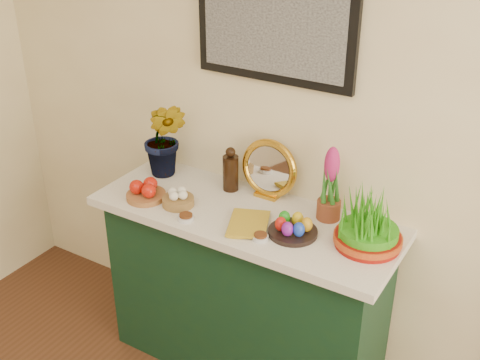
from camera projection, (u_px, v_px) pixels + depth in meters
The scene contains 13 objects.
sideboard at pixel (245, 295), 2.89m from camera, with size 1.30×0.45×0.85m, color black.
tablecloth at pixel (246, 215), 2.69m from camera, with size 1.40×0.55×0.04m, color white.
hyacinth_green at pixel (164, 126), 2.88m from camera, with size 0.26×0.22×0.52m, color #2F7725.
apple_bowl at pixel (146, 191), 2.77m from camera, with size 0.22×0.22×0.09m.
garlic_basket at pixel (178, 199), 2.71m from camera, with size 0.19×0.19×0.08m.
vinegar_cruet at pixel (231, 171), 2.82m from camera, with size 0.07×0.07×0.22m.
mirror at pixel (269, 169), 2.75m from camera, with size 0.28×0.07×0.28m.
book at pixel (229, 222), 2.57m from camera, with size 0.15×0.22×0.03m, color gold.
spice_dish_left at pixel (186, 217), 2.61m from camera, with size 0.07×0.07×0.03m.
spice_dish_right at pixel (260, 237), 2.47m from camera, with size 0.07×0.07×0.03m.
egg_plate at pixel (293, 228), 2.49m from camera, with size 0.27×0.27×0.09m.
hyacinth_pink at pixel (330, 187), 2.56m from camera, with size 0.10×0.10×0.34m.
wheatgrass_sabzeh at pixel (369, 225), 2.39m from camera, with size 0.28×0.28×0.23m.
Camera 1 is at (0.82, 0.02, 2.25)m, focal length 45.00 mm.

